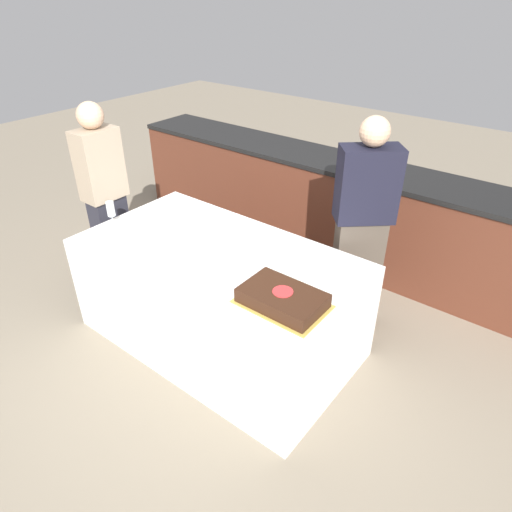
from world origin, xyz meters
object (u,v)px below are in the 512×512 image
person_seated_left (106,198)px  plate_stack (198,229)px  cake (283,298)px  wine_glass (111,210)px  person_cutting_cake (361,229)px

person_seated_left → plate_stack: bearing=-83.1°
cake → person_seated_left: bearing=174.2°
wine_glass → person_seated_left: (-0.29, 0.16, -0.05)m
plate_stack → person_cutting_cake: person_cutting_cake is taller
person_cutting_cake → person_seated_left: (-1.83, -0.75, -0.01)m
person_seated_left → cake: bearing=-95.8°
plate_stack → wine_glass: bearing=-156.3°
cake → person_seated_left: 1.84m
person_cutting_cake → cake: bearing=48.5°
plate_stack → wine_glass: 0.67m
plate_stack → person_seated_left: (-0.90, -0.11, 0.02)m
person_cutting_cake → person_seated_left: person_cutting_cake is taller
wine_glass → person_cutting_cake: (1.54, 0.91, -0.04)m
plate_stack → person_seated_left: 0.91m
person_cutting_cake → person_seated_left: 1.98m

